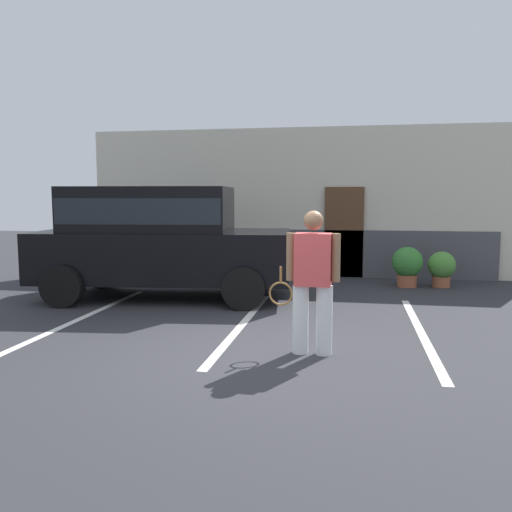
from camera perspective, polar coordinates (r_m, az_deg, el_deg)
The scene contains 9 objects.
ground_plane at distance 6.36m, azimuth -0.42°, elevation -10.68°, with size 40.00×40.00×0.00m, color #2D2D33.
parking_stripe_0 at distance 8.73m, azimuth -18.06°, elevation -6.25°, with size 0.12×4.40×0.01m, color silver.
parking_stripe_1 at distance 7.86m, azimuth -1.41°, elevation -7.32°, with size 0.12×4.40×0.01m, color silver.
parking_stripe_2 at distance 7.77m, azimuth 17.43°, elevation -7.79°, with size 0.12×4.40×0.01m, color silver.
house_frontage at distance 12.63m, azimuth 5.24°, elevation 5.38°, with size 10.45×0.40×3.49m.
parked_suv at distance 9.85m, azimuth -10.51°, elevation 2.10°, with size 4.78×2.58×2.05m.
tennis_player_man at distance 6.25m, azimuth 6.14°, elevation -2.69°, with size 0.89×0.28×1.71m.
potted_plant_by_porch at distance 11.39m, azimuth 16.11°, elevation -0.91°, with size 0.64×0.64×0.84m.
potted_plant_secondary at distance 11.58m, azimuth 19.51°, elevation -1.17°, with size 0.56×0.56×0.74m.
Camera 1 is at (1.14, -5.97, 1.88)m, focal length 36.82 mm.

